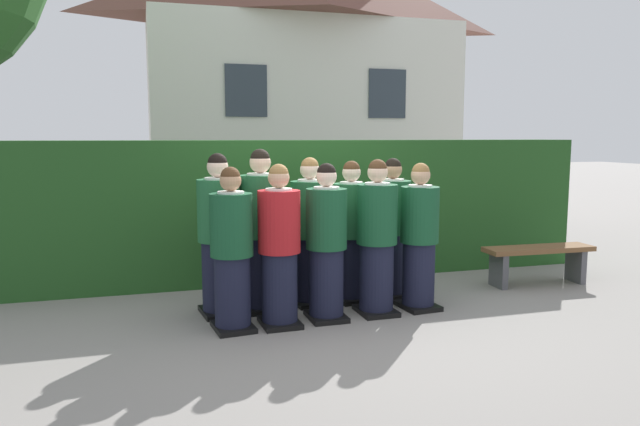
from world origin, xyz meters
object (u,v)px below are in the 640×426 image
at_px(student_front_row_3, 377,241).
at_px(student_rear_row_3, 351,235).
at_px(student_rear_row_4, 392,231).
at_px(student_in_red_blazer, 279,250).
at_px(student_rear_row_1, 261,234).
at_px(student_rear_row_0, 219,238).
at_px(wooden_bench, 538,257).
at_px(student_rear_row_2, 310,235).
at_px(student_front_row_0, 232,253).
at_px(student_front_row_4, 419,240).
at_px(student_front_row_2, 326,246).

relative_size(student_front_row_3, student_rear_row_3, 1.02).
bearing_deg(student_rear_row_4, student_in_red_blazer, -154.80).
relative_size(student_in_red_blazer, student_rear_row_3, 1.00).
relative_size(student_in_red_blazer, student_rear_row_1, 0.92).
bearing_deg(student_rear_row_0, wooden_bench, 1.79).
relative_size(student_rear_row_0, student_rear_row_2, 1.03).
bearing_deg(student_rear_row_0, student_front_row_3, -15.82).
relative_size(student_front_row_0, student_rear_row_0, 0.93).
bearing_deg(student_rear_row_3, student_rear_row_2, 179.96).
xyz_separation_m(student_in_red_blazer, student_rear_row_3, (0.97, 0.65, -0.00)).
height_order(student_front_row_3, wooden_bench, student_front_row_3).
distance_m(student_front_row_4, student_rear_row_2, 1.18).
height_order(student_front_row_2, wooden_bench, student_front_row_2).
distance_m(student_rear_row_0, student_rear_row_3, 1.48).
bearing_deg(student_in_red_blazer, student_rear_row_2, 53.11).
relative_size(student_front_row_0, student_front_row_2, 0.99).
bearing_deg(student_front_row_2, student_rear_row_4, 32.79).
distance_m(student_rear_row_0, student_rear_row_1, 0.45).
relative_size(student_rear_row_4, wooden_bench, 1.13).
height_order(student_front_row_3, student_front_row_4, student_front_row_3).
relative_size(student_front_row_4, student_rear_row_0, 0.94).
distance_m(student_front_row_4, student_rear_row_1, 1.68).
xyz_separation_m(student_rear_row_1, student_rear_row_2, (0.56, 0.08, -0.05)).
distance_m(student_front_row_4, student_rear_row_0, 2.11).
distance_m(student_front_row_2, student_rear_row_3, 0.75).
bearing_deg(student_front_row_3, student_rear_row_4, 54.32).
bearing_deg(student_in_red_blazer, student_rear_row_1, 96.70).
distance_m(student_rear_row_3, student_rear_row_4, 0.52).
height_order(student_front_row_0, student_rear_row_1, student_rear_row_1).
height_order(student_front_row_2, student_front_row_4, student_front_row_2).
relative_size(student_front_row_0, student_rear_row_1, 0.91).
height_order(student_front_row_3, student_rear_row_1, student_rear_row_1).
bearing_deg(student_front_row_3, student_rear_row_2, 135.83).
relative_size(student_front_row_0, student_rear_row_3, 0.99).
bearing_deg(student_front_row_2, student_rear_row_3, 51.35).
height_order(student_rear_row_0, student_rear_row_1, student_rear_row_1).
xyz_separation_m(student_front_row_0, student_rear_row_0, (-0.05, 0.55, 0.05)).
distance_m(student_in_red_blazer, wooden_bench, 3.54).
bearing_deg(student_rear_row_3, student_front_row_3, -80.94).
bearing_deg(wooden_bench, student_front_row_2, -168.41).
distance_m(student_front_row_2, student_rear_row_2, 0.59).
distance_m(student_front_row_0, student_in_red_blazer, 0.46).
height_order(student_rear_row_1, student_rear_row_4, student_rear_row_1).
distance_m(student_in_red_blazer, student_front_row_4, 1.56).
relative_size(student_front_row_3, wooden_bench, 1.14).
bearing_deg(student_in_red_blazer, student_rear_row_0, 133.21).
height_order(student_front_row_0, student_front_row_2, student_front_row_2).
relative_size(student_front_row_0, student_rear_row_2, 0.97).
height_order(student_front_row_0, student_front_row_3, student_front_row_3).
bearing_deg(student_rear_row_1, student_front_row_2, -42.30).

